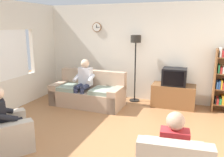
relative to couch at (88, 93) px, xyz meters
The scene contains 10 objects.
ground_plane 2.01m from the couch, 54.26° to the right, with size 12.00×12.00×0.00m, color #9E6B42.
back_wall_assembly 1.87m from the couch, 41.99° to the left, with size 6.20×0.17×2.70m.
couch is the anchor object (origin of this frame).
tv_stand 2.26m from the couch, 16.35° to the left, with size 1.10×0.56×0.59m.
tv 2.31m from the couch, 15.75° to the left, with size 0.60×0.49×0.44m.
floor_lamp 1.74m from the couch, 33.86° to the left, with size 0.28×0.28×1.85m.
armchair_near_window 2.66m from the couch, 98.24° to the right, with size 1.17×1.19×0.90m.
person_on_couch 0.41m from the couch, 122.46° to the right, with size 0.52×0.54×1.24m.
person_in_left_armchair 2.60m from the couch, 97.26° to the right, with size 0.62×0.64×1.12m.
person_in_right_armchair 3.68m from the couch, 47.57° to the right, with size 0.54×0.56×1.12m.
Camera 1 is at (1.48, -3.81, 2.10)m, focal length 37.27 mm.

